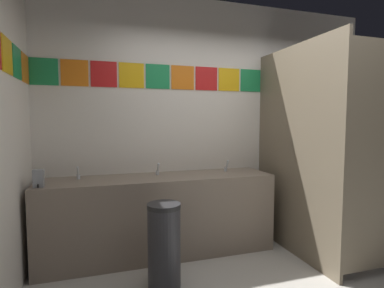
{
  "coord_description": "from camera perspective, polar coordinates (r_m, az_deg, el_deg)",
  "views": [
    {
      "loc": [
        -1.41,
        -1.92,
        1.45
      ],
      "look_at": [
        -0.52,
        0.93,
        1.21
      ],
      "focal_mm": 28.3,
      "sensor_mm": 36.0,
      "label": 1
    }
  ],
  "objects": [
    {
      "name": "toilet",
      "position": [
        4.08,
        22.53,
        -12.11
      ],
      "size": [
        0.39,
        0.49,
        0.74
      ],
      "color": "white",
      "rests_on": "ground_plane"
    },
    {
      "name": "vanity_counter",
      "position": [
        3.37,
        -6.11,
        -13.01
      ],
      "size": [
        2.46,
        0.59,
        0.84
      ],
      "color": "gray",
      "rests_on": "ground_plane"
    },
    {
      "name": "faucet_center",
      "position": [
        3.35,
        -6.48,
        -4.97
      ],
      "size": [
        0.04,
        0.1,
        0.14
      ],
      "color": "silver",
      "rests_on": "vanity_counter"
    },
    {
      "name": "wall_back",
      "position": [
        3.76,
        4.58,
        4.36
      ],
      "size": [
        4.13,
        0.09,
        2.87
      ],
      "color": "silver",
      "rests_on": "ground_plane"
    },
    {
      "name": "faucet_left",
      "position": [
        3.3,
        -20.65,
        -5.39
      ],
      "size": [
        0.04,
        0.1,
        0.14
      ],
      "color": "silver",
      "rests_on": "vanity_counter"
    },
    {
      "name": "trash_bin",
      "position": [
        2.76,
        -5.27,
        -18.48
      ],
      "size": [
        0.29,
        0.29,
        0.74
      ],
      "color": "#333338",
      "rests_on": "ground_plane"
    },
    {
      "name": "stall_divider",
      "position": [
        3.33,
        23.65,
        -1.53
      ],
      "size": [
        0.92,
        1.41,
        2.24
      ],
      "color": "#726651",
      "rests_on": "ground_plane"
    },
    {
      "name": "faucet_right",
      "position": [
        3.59,
        6.48,
        -4.32
      ],
      "size": [
        0.04,
        0.1,
        0.14
      ],
      "color": "silver",
      "rests_on": "vanity_counter"
    },
    {
      "name": "soap_dispenser",
      "position": [
        3.07,
        -26.94,
        -5.8
      ],
      "size": [
        0.09,
        0.09,
        0.16
      ],
      "color": "gray",
      "rests_on": "vanity_counter"
    }
  ]
}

